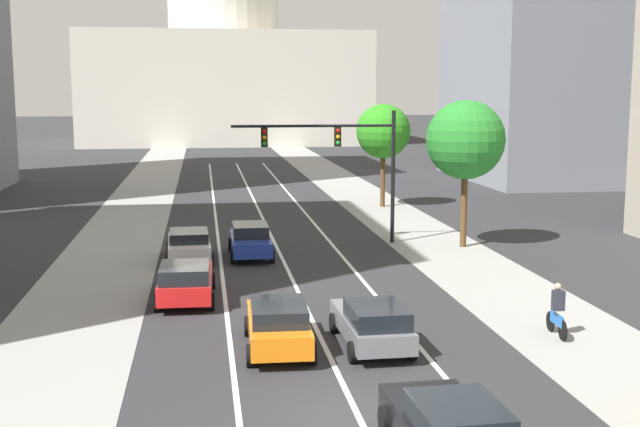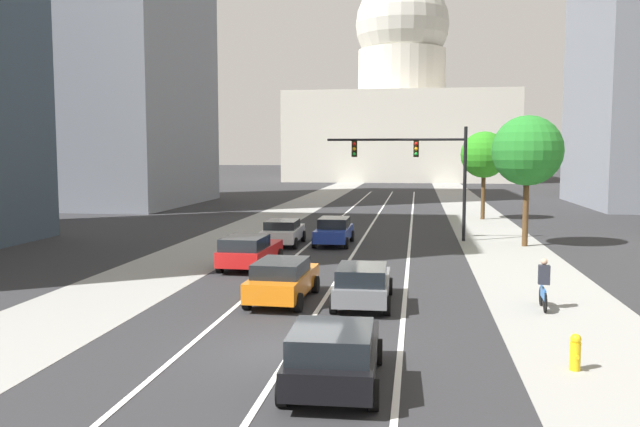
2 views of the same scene
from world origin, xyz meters
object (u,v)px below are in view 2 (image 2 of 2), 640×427
Objects in this scene: car_gray at (363,283)px; traffic_signal_mast at (420,161)px; capitol_building at (401,109)px; car_orange at (283,279)px; street_tree_mid_right at (484,155)px; car_blue at (334,231)px; car_black at (334,353)px; car_white at (283,232)px; street_tree_far_right at (527,151)px; fire_hydrant at (575,352)px; cyclist at (544,284)px; car_red at (249,251)px.

traffic_signal_mast reaches higher than car_gray.
capitol_building is 9.16× the size of car_orange.
street_tree_mid_right is (8.33, -73.63, -8.32)m from capitol_building.
car_blue reaches higher than car_orange.
traffic_signal_mast reaches higher than car_black.
car_white is 0.56× the size of traffic_signal_mast.
street_tree_far_right is (5.83, -1.63, 0.60)m from traffic_signal_mast.
street_tree_mid_right is at bearing 69.16° from traffic_signal_mast.
car_orange is 4.89× the size of fire_hydrant.
street_tree_mid_right is (6.91, 29.94, 4.26)m from car_gray.
car_blue is 0.65× the size of street_tree_mid_right.
traffic_signal_mast is (1.97, 16.97, 3.95)m from car_gray.
car_white is 2.67× the size of cyclist.
traffic_signal_mast is 13.88m from street_tree_mid_right.
street_tree_far_right is (9.22, -88.22, -8.04)m from capitol_building.
cyclist is (11.72, -13.48, 0.09)m from car_white.
car_blue is (0.00, 14.22, 0.01)m from car_orange.
car_gray is at bearing -137.02° from car_red.
car_gray is at bearing 133.41° from fire_hydrant.
capitol_building is at bearing 92.25° from traffic_signal_mast.
car_orange is 8.52m from car_black.
car_blue reaches higher than car_red.
car_white is (-5.69, 21.65, -0.00)m from car_black.
capitol_building is 110.49m from fire_hydrant.
car_gray reaches higher than car_white.
capitol_building is at bearing 7.02° from cyclist.
fire_hydrant is at bearing -80.94° from traffic_signal_mast.
car_gray is 14.92m from car_white.
cyclist is 0.25× the size of street_tree_mid_right.
capitol_building is 9.03× the size of car_gray.
traffic_signal_mast is at bearing 164.39° from street_tree_far_right.
street_tree_mid_right is at bearing -83.54° from capitol_building.
capitol_building reaches higher than car_white.
car_blue is 6.72m from traffic_signal_mast.
cyclist is at bearing -85.87° from capitol_building.
car_black is 0.59× the size of street_tree_far_right.
car_blue is 2.59× the size of cyclist.
car_red reaches higher than car_gray.
street_tree_mid_right reaches higher than fire_hydrant.
street_tree_far_right is at bearing -86.51° from street_tree_mid_right.
car_gray is 14.67m from car_blue.
car_black is 38.66m from street_tree_mid_right.
fire_hydrant is (8.47, -6.11, -0.33)m from car_orange.
capitol_building is at bearing 95.97° from street_tree_far_right.
capitol_building is at bearing -0.77° from car_blue.
street_tree_far_right is at bearing -85.12° from car_white.
traffic_signal_mast reaches higher than fire_hydrant.
capitol_building is 23.69× the size of cyclist.
car_black is 0.52× the size of traffic_signal_mast.
car_gray is 31.02m from street_tree_mid_right.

